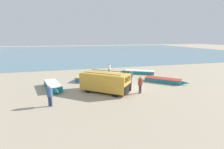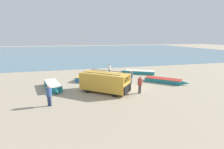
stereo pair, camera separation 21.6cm
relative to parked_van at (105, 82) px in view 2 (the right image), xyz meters
name	(u,v)px [view 2 (the right image)]	position (x,y,z in m)	size (l,w,h in m)	color
ground_plane	(120,86)	(2.22, 1.76, -1.12)	(200.00, 200.00, 0.00)	tan
sea_water	(81,51)	(2.22, 53.76, -1.12)	(120.00, 80.00, 0.01)	slate
parked_van	(105,82)	(0.00, 0.00, 0.00)	(5.09, 4.69, 2.16)	gold
fishing_rowboat_0	(164,81)	(8.10, 1.91, -0.86)	(4.51, 4.36, 0.53)	#1E757F
fishing_rowboat_1	(88,76)	(-1.00, 6.54, -0.81)	(3.51, 5.13, 0.62)	#2D66AD
fishing_rowboat_2	(139,72)	(7.14, 7.74, -0.86)	(5.19, 3.49, 0.53)	#1E757F
fishing_rowboat_3	(53,86)	(-5.30, 2.63, -0.79)	(2.22, 5.06, 0.68)	#1E757F
fisherman_0	(140,83)	(3.35, -1.26, -0.07)	(0.46, 0.46, 1.77)	#38383D
fisherman_1	(49,94)	(-5.26, -2.42, -0.07)	(0.46, 0.46, 1.77)	navy
fisherman_2	(109,68)	(2.57, 8.43, -0.16)	(0.42, 0.42, 1.62)	navy
fisherman_3	(131,76)	(3.80, 2.44, -0.12)	(0.44, 0.44, 1.67)	navy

